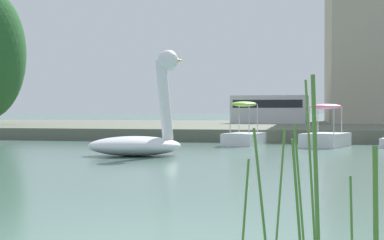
{
  "coord_description": "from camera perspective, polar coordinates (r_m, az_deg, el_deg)",
  "views": [
    {
      "loc": [
        1.79,
        -5.68,
        1.31
      ],
      "look_at": [
        -2.6,
        13.56,
        1.02
      ],
      "focal_mm": 56.26,
      "sensor_mm": 36.0,
      "label": 1
    }
  ],
  "objects": [
    {
      "name": "swan_boat",
      "position": [
        17.65,
        -4.94,
        -1.39
      ],
      "size": [
        3.05,
        2.25,
        3.1
      ],
      "color": "white",
      "rests_on": "ground_plane"
    },
    {
      "name": "pedal_boat_pink",
      "position": [
        22.77,
        12.55,
        -1.35
      ],
      "size": [
        1.92,
        2.58,
        1.58
      ],
      "color": "white",
      "rests_on": "ground_plane"
    },
    {
      "name": "shore_bank_far",
      "position": [
        37.32,
        10.09,
        -0.77
      ],
      "size": [
        119.16,
        24.84,
        0.54
      ],
      "primitive_type": "cube",
      "color": "#5B6051",
      "rests_on": "ground_plane"
    },
    {
      "name": "parked_van",
      "position": [
        38.3,
        7.35,
        1.11
      ],
      "size": [
        4.83,
        2.09,
        1.76
      ],
      "color": "silver",
      "rests_on": "shore_bank_far"
    },
    {
      "name": "pedal_boat_lime",
      "position": [
        23.37,
        4.95,
        -1.19
      ],
      "size": [
        1.53,
        2.3,
        1.69
      ],
      "color": "white",
      "rests_on": "ground_plane"
    },
    {
      "name": "reed_clump_foreground",
      "position": [
        4.43,
        17.24,
        -8.08
      ],
      "size": [
        1.88,
        0.98,
        1.56
      ],
      "color": "#4C7F33",
      "rests_on": "ground_plane"
    }
  ]
}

